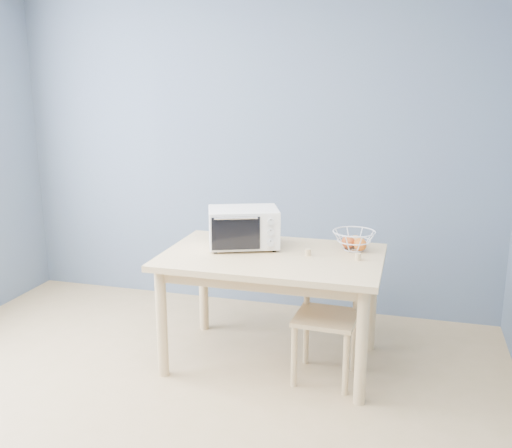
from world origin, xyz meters
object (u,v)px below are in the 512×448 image
(dining_table, at_px, (272,269))
(fruit_basket, at_px, (354,240))
(toaster_oven, at_px, (241,227))
(dining_chair, at_px, (327,318))

(dining_table, relative_size, fruit_basket, 3.94)
(dining_table, height_order, toaster_oven, toaster_oven)
(toaster_oven, distance_m, fruit_basket, 0.75)
(dining_table, relative_size, toaster_oven, 2.62)
(toaster_oven, xyz_separation_m, dining_chair, (0.62, -0.19, -0.50))
(toaster_oven, xyz_separation_m, fruit_basket, (0.73, 0.15, -0.07))
(toaster_oven, height_order, dining_chair, toaster_oven)
(fruit_basket, bearing_deg, toaster_oven, -168.78)
(dining_table, xyz_separation_m, fruit_basket, (0.50, 0.24, 0.17))
(fruit_basket, distance_m, dining_chair, 0.55)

